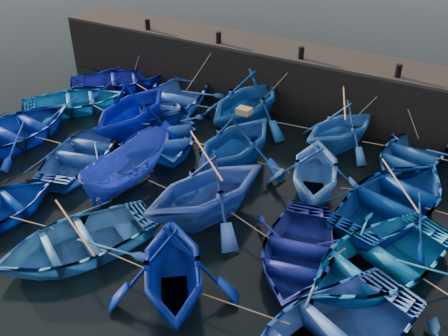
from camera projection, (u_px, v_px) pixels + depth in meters
The scene contains 29 objects.
ground at pixel (172, 236), 15.27m from camera, with size 120.00×120.00×0.00m, color black.
quay_wall at pixel (306, 82), 22.26m from camera, with size 26.00×2.50×2.50m, color black.
quay_top at pixel (309, 54), 21.56m from camera, with size 26.00×2.50×0.12m, color black.
bollard_0 at pixel (148, 24), 24.13m from camera, with size 0.24×0.24×0.50m, color black.
bollard_1 at pixel (219, 38), 22.43m from camera, with size 0.24×0.24×0.50m, color black.
bollard_2 at pixel (301, 53), 20.73m from camera, with size 0.24×0.24×0.50m, color black.
bollard_3 at pixel (399, 71), 19.04m from camera, with size 0.24×0.24×0.50m, color black.
boat_0 at pixel (119, 80), 24.47m from camera, with size 3.30×4.61×0.96m, color #0E1793.
boat_1 at pixel (171, 99), 22.31m from camera, with size 3.89×5.44×1.13m, color blue.
boat_2 at pixel (246, 100), 20.65m from camera, with size 4.07×4.73×2.49m, color navy.
boat_3 at pixel (341, 126), 19.26m from camera, with size 3.21×3.72×1.96m, color #1C55A6.
boat_4 at pixel (411, 154), 18.48m from camera, with size 3.18×4.44×0.92m, color #154990.
boat_6 at pixel (75, 101), 22.42m from camera, with size 3.22×4.50×0.93m, color #0B5FA9.
boat_7 at pixel (132, 108), 20.12m from camera, with size 3.96×4.60×2.42m, color #000DA1.
boat_8 at pixel (166, 133), 19.78m from camera, with size 3.59×5.02×1.04m, color blue.
boat_9 at pixel (236, 141), 17.91m from camera, with size 3.78×4.38×2.31m, color navy.
boat_10 at pixel (316, 168), 16.61m from camera, with size 3.35×3.89×2.05m, color blue.
boat_11 at pixel (396, 199), 15.92m from camera, with size 3.86×5.39×1.12m, color navy.
boat_13 at pixel (15, 130), 19.88m from camera, with size 3.83×5.35×1.11m, color navy.
boat_14 at pixel (83, 152), 18.59m from camera, with size 3.22×4.50×0.93m, color #204999.
boat_15 at pixel (127, 168), 17.11m from camera, with size 1.51×4.00×1.55m, color navy.
boat_16 at pixel (206, 188), 15.39m from camera, with size 3.85×4.47×2.35m, color #2545A0.
boat_17 at pixel (297, 251), 14.01m from camera, with size 3.16×4.41×0.92m, color navy.
boat_18 at pixel (378, 260), 13.60m from camera, with size 3.67×5.12×1.06m, color #0D67B4.
boat_22 at pixel (77, 240), 14.35m from camera, with size 3.39×4.74×0.98m, color #2A66B3.
boat_23 at pixel (172, 267), 12.64m from camera, with size 3.41×3.95×2.08m, color #001780.
wooden_crate at pixel (244, 111), 17.11m from camera, with size 0.48×0.37×0.22m, color olive.
mooring_ropes at pixel (255, 146), 18.20m from camera, with size 17.48×11.81×2.10m.
loose_oars at pixel (265, 162), 15.78m from camera, with size 9.73×11.79×1.43m.
Camera 1 is at (7.30, -9.37, 9.94)m, focal length 40.00 mm.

